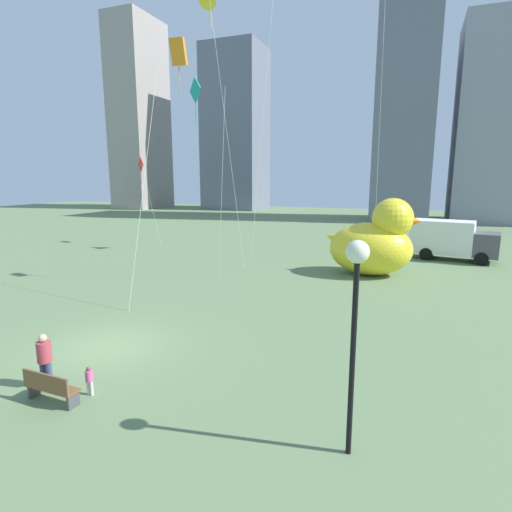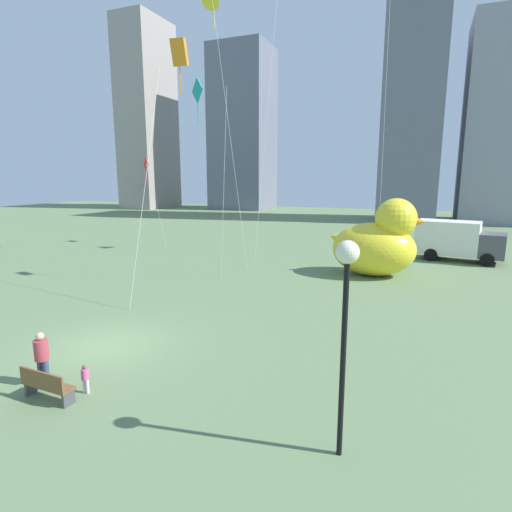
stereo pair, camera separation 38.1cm
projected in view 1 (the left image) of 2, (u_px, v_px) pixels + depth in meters
ground_plane at (107, 348)px, 14.61m from camera, size 140.00×140.00×0.00m
park_bench at (50, 387)px, 10.94m from camera, size 1.61×0.51×0.90m
person_adult at (45, 358)px, 11.68m from camera, size 0.40×0.40×1.62m
person_child at (89, 379)px, 11.37m from camera, size 0.21×0.21×0.84m
giant_inflatable_duck at (374, 243)px, 25.11m from camera, size 5.73×3.68×4.75m
lamppost at (356, 293)px, 8.35m from camera, size 0.48×0.48×4.74m
box_truck at (452, 240)px, 29.85m from camera, size 6.09×3.26×2.85m
city_skyline at (348, 107)px, 62.66m from camera, size 86.32×21.33×40.55m
kite_teal at (197, 99)px, 21.25m from camera, size 2.37×2.24×11.02m
kite_orange at (178, 54)px, 17.88m from camera, size 2.63×3.94×11.96m
kite_red at (141, 167)px, 35.44m from camera, size 1.65×1.99×7.67m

